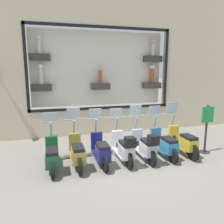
# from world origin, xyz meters

# --- Properties ---
(ground_plane) EXTENTS (120.00, 120.00, 0.00)m
(ground_plane) POSITION_xyz_m (0.00, 0.00, 0.00)
(ground_plane) COLOR gray
(building_facade) EXTENTS (1.18, 36.00, 7.46)m
(building_facade) POSITION_xyz_m (3.60, 0.00, 3.79)
(building_facade) COLOR beige
(building_facade) RESTS_ON ground_plane
(scooter_yellow_0) EXTENTS (1.81, 0.61, 1.68)m
(scooter_yellow_0) POSITION_xyz_m (0.22, -2.06, 0.45)
(scooter_yellow_0) COLOR black
(scooter_yellow_0) RESTS_ON ground_plane
(scooter_teal_1) EXTENTS (1.80, 0.60, 1.59)m
(scooter_teal_1) POSITION_xyz_m (0.22, -1.35, 0.42)
(scooter_teal_1) COLOR black
(scooter_teal_1) RESTS_ON ground_plane
(scooter_silver_2) EXTENTS (1.80, 0.60, 1.66)m
(scooter_silver_2) POSITION_xyz_m (0.16, -0.63, 0.47)
(scooter_silver_2) COLOR black
(scooter_silver_2) RESTS_ON ground_plane
(scooter_white_3) EXTENTS (1.80, 0.61, 1.57)m
(scooter_white_3) POSITION_xyz_m (0.16, 0.08, 0.47)
(scooter_white_3) COLOR black
(scooter_white_3) RESTS_ON ground_plane
(scooter_navy_4) EXTENTS (1.80, 0.60, 1.59)m
(scooter_navy_4) POSITION_xyz_m (0.22, 0.80, 0.43)
(scooter_navy_4) COLOR black
(scooter_navy_4) RESTS_ON ground_plane
(scooter_olive_5) EXTENTS (1.80, 0.60, 1.66)m
(scooter_olive_5) POSITION_xyz_m (0.22, 1.51, 0.44)
(scooter_olive_5) COLOR black
(scooter_olive_5) RESTS_ON ground_plane
(scooter_green_6) EXTENTS (1.79, 0.61, 1.54)m
(scooter_green_6) POSITION_xyz_m (0.21, 2.22, 0.42)
(scooter_green_6) COLOR black
(scooter_green_6) RESTS_ON ground_plane
(shop_sign_post) EXTENTS (0.36, 0.45, 1.68)m
(shop_sign_post) POSITION_xyz_m (0.17, -2.90, 0.90)
(shop_sign_post) COLOR #232326
(shop_sign_post) RESTS_ON ground_plane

